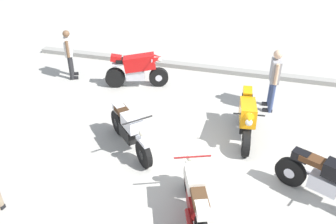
# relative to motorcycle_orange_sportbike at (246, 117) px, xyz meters

# --- Properties ---
(ground_plane) EXTENTS (40.00, 40.00, 0.00)m
(ground_plane) POSITION_rel_motorcycle_orange_sportbike_xyz_m (-0.87, -0.98, -0.59)
(ground_plane) COLOR #ADAAA3
(curb_edge) EXTENTS (14.00, 0.30, 0.15)m
(curb_edge) POSITION_rel_motorcycle_orange_sportbike_xyz_m (-0.87, 3.62, -0.52)
(curb_edge) COLOR gray
(curb_edge) RESTS_ON ground
(motorcycle_orange_sportbike) EXTENTS (0.70, 1.96, 1.14)m
(motorcycle_orange_sportbike) POSITION_rel_motorcycle_orange_sportbike_xyz_m (0.00, 0.00, 0.00)
(motorcycle_orange_sportbike) COLOR black
(motorcycle_orange_sportbike) RESTS_ON ground
(motorcycle_silver_cruiser) EXTENTS (1.56, 1.56, 1.09)m
(motorcycle_silver_cruiser) POSITION_rel_motorcycle_orange_sportbike_xyz_m (-2.57, -1.14, -0.07)
(motorcycle_silver_cruiser) COLOR black
(motorcycle_silver_cruiser) RESTS_ON ground
(motorcycle_red_sportbike) EXTENTS (1.92, 0.87, 1.14)m
(motorcycle_red_sportbike) POSITION_rel_motorcycle_orange_sportbike_xyz_m (-3.48, 1.90, 0.00)
(motorcycle_red_sportbike) COLOR black
(motorcycle_red_sportbike) RESTS_ON ground
(motorcycle_black_cruiser) EXTENTS (1.93, 1.05, 1.09)m
(motorcycle_black_cruiser) POSITION_rel_motorcycle_orange_sportbike_xyz_m (1.69, -1.73, -0.07)
(motorcycle_black_cruiser) COLOR black
(motorcycle_black_cruiser) RESTS_ON ground
(motorcycle_cream_vintage) EXTENTS (0.93, 1.88, 1.07)m
(motorcycle_cream_vintage) POSITION_rel_motorcycle_orange_sportbike_xyz_m (-0.66, -2.83, -0.11)
(motorcycle_cream_vintage) COLOR black
(motorcycle_cream_vintage) RESTS_ON ground
(person_in_white_shirt) EXTENTS (0.46, 0.60, 1.59)m
(person_in_white_shirt) POSITION_rel_motorcycle_orange_sportbike_xyz_m (-5.76, 1.93, 0.30)
(person_in_white_shirt) COLOR #262628
(person_in_white_shirt) RESTS_ON ground
(person_in_gray_shirt) EXTENTS (0.35, 0.68, 1.75)m
(person_in_gray_shirt) POSITION_rel_motorcycle_orange_sportbike_xyz_m (0.55, 1.60, 0.42)
(person_in_gray_shirt) COLOR #384772
(person_in_gray_shirt) RESTS_ON ground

